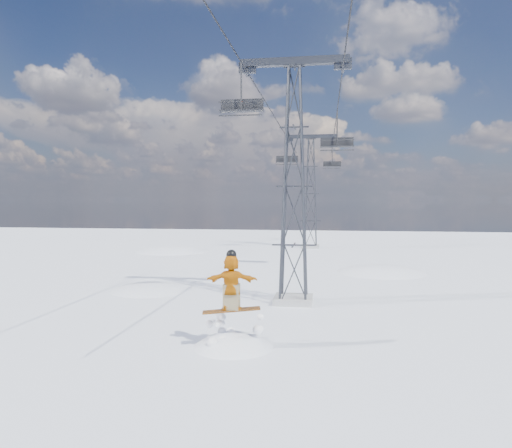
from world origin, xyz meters
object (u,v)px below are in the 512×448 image
object	(u,v)px
lift_tower_near	(294,187)
lift_chair_near	(241,106)
lift_tower_far	(311,194)
snowboarder_jump	(233,394)

from	to	relation	value
lift_tower_near	lift_chair_near	bearing A→B (deg)	-144.70
lift_tower_near	lift_tower_far	bearing A→B (deg)	90.00
snowboarder_jump	lift_tower_near	bearing A→B (deg)	77.29
lift_chair_near	lift_tower_far	bearing A→B (deg)	85.26
lift_tower_far	lift_chair_near	size ratio (longest dim) A/B	4.84
lift_tower_near	snowboarder_jump	xyz separation A→B (m)	(-1.53, -6.77, -7.08)
lift_tower_near	lift_chair_near	distance (m)	4.41
lift_chair_near	lift_tower_near	bearing A→B (deg)	35.30
snowboarder_jump	lift_chair_near	xyz separation A→B (m)	(-0.67, 5.21, 10.57)
snowboarder_jump	lift_chair_near	world-z (taller)	lift_chair_near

